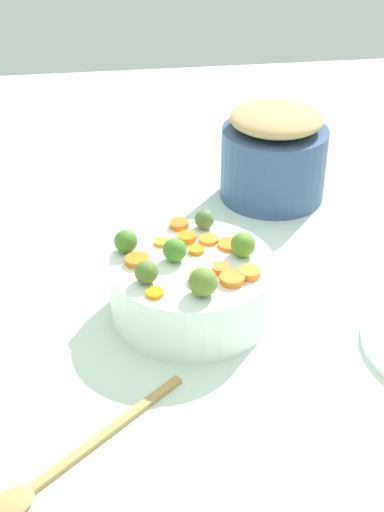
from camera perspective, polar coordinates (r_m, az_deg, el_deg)
tabletop at (r=1.17m, az=0.92°, el=-4.00°), size 2.40×2.40×0.02m
serving_bowl_carrots at (r=1.11m, az=-0.00°, el=-2.51°), size 0.26×0.26×0.10m
metal_pot at (r=1.45m, az=6.67°, el=7.55°), size 0.22×0.22×0.15m
stuffing_mound at (r=1.41m, az=6.92°, el=11.11°), size 0.19×0.19×0.05m
carrot_slice_0 at (r=1.11m, az=0.33°, el=0.60°), size 0.03×0.03×0.01m
carrot_slice_1 at (r=1.01m, az=-3.07°, el=-3.05°), size 0.04×0.04×0.01m
carrot_slice_2 at (r=1.12m, az=3.11°, el=0.96°), size 0.04×0.04×0.01m
carrot_slice_3 at (r=1.04m, az=0.71°, el=-1.75°), size 0.04×0.04×0.01m
carrot_slice_4 at (r=1.13m, az=1.38°, el=1.35°), size 0.05×0.05×0.01m
carrot_slice_5 at (r=1.08m, az=-4.54°, el=-0.35°), size 0.04×0.04×0.01m
carrot_slice_6 at (r=1.05m, az=4.75°, el=-1.38°), size 0.04×0.04×0.01m
carrot_slice_7 at (r=1.17m, az=-1.06°, el=2.61°), size 0.04×0.04×0.01m
carrot_slice_8 at (r=1.13m, az=-2.52°, el=1.13°), size 0.03×0.03×0.01m
carrot_slice_9 at (r=1.04m, az=3.31°, el=-1.88°), size 0.05×0.05×0.01m
carrot_slice_10 at (r=1.13m, az=-0.44°, el=1.52°), size 0.04×0.04×0.01m
carrot_slice_11 at (r=1.06m, az=2.38°, el=-1.03°), size 0.03×0.03×0.01m
brussels_sprout_0 at (r=1.03m, az=-3.76°, el=-1.33°), size 0.04×0.04×0.04m
brussels_sprout_1 at (r=1.09m, az=4.20°, el=0.94°), size 0.04×0.04×0.04m
brussels_sprout_2 at (r=1.16m, az=1.03°, el=3.03°), size 0.03×0.03×0.03m
brussels_sprout_3 at (r=1.10m, az=-5.44°, el=1.21°), size 0.04×0.04×0.04m
brussels_sprout_4 at (r=1.08m, az=-1.42°, el=0.50°), size 0.04×0.04×0.04m
brussels_sprout_5 at (r=1.00m, az=0.93°, el=-2.14°), size 0.04×0.04×0.04m
wooden_spoon at (r=0.92m, az=-10.78°, el=-16.67°), size 0.26×0.22×0.01m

